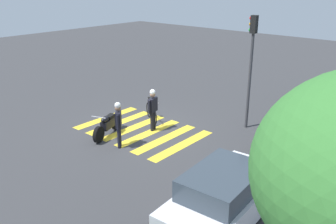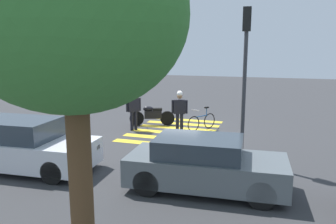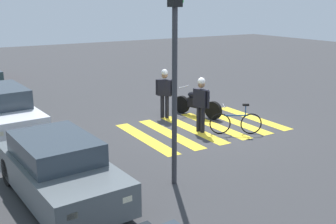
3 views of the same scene
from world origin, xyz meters
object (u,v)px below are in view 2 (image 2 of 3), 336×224
Objects in this scene: leaning_bicycle at (202,122)px; car_white_van at (22,146)px; officer_on_foot at (134,107)px; traffic_light_pole at (245,62)px; police_motorcycle at (152,115)px; car_grey_coupe at (205,165)px; officer_by_motorcycle at (180,109)px.

leaning_bicycle is 0.34× the size of car_white_van.
officer_on_foot is 5.99m from traffic_light_pole.
traffic_light_pole is (-6.09, -2.78, 2.44)m from car_white_van.
officer_on_foot reaches higher than leaning_bicycle.
police_motorcycle is at bearing -4.30° from leaning_bicycle.
traffic_light_pole is at bearing 151.55° from officer_on_foot.
car_grey_coupe is at bearing 121.16° from police_motorcycle.
officer_by_motorcycle reaches higher than car_grey_coupe.
officer_on_foot is at bearing -28.45° from traffic_light_pole.
police_motorcycle is 0.50× the size of car_grey_coupe.
car_white_van is at bearing 76.61° from police_motorcycle.
car_grey_coupe is 0.85× the size of traffic_light_pole.
car_white_van is (1.57, 6.61, 0.25)m from police_motorcycle.
traffic_light_pole is (-2.89, 2.82, 2.09)m from officer_by_motorcycle.
police_motorcycle is 0.46× the size of car_white_van.
car_white_van is (3.98, 6.43, 0.33)m from leaning_bicycle.
police_motorcycle is at bearing -32.01° from officer_by_motorcycle.
police_motorcycle is 1.37m from officer_on_foot.
car_grey_coupe is at bearing 112.58° from officer_by_motorcycle.
officer_by_motorcycle is 0.45× the size of car_grey_coupe.
car_white_van is 0.92× the size of traffic_light_pole.
traffic_light_pole reaches higher than officer_by_motorcycle.
police_motorcycle is 1.11× the size of officer_on_foot.
police_motorcycle is 0.43× the size of traffic_light_pole.
car_white_van reaches higher than car_grey_coupe.
car_white_van is at bearing 58.26° from leaning_bicycle.
car_white_van is (5.42, 0.25, 0.06)m from car_grey_coupe.
traffic_light_pole reaches higher than leaning_bicycle.
officer_on_foot is at bearing -101.97° from car_white_van.
officer_on_foot reaches higher than police_motorcycle.
traffic_light_pole reaches higher than car_grey_coupe.
car_grey_coupe is at bearing 103.14° from leaning_bicycle.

